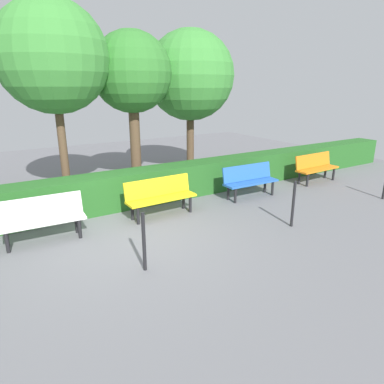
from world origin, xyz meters
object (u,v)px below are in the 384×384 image
(bench_blue, at_px, (250,179))
(tree_far, at_px, (53,58))
(bench_white, at_px, (42,217))
(tree_mid, at_px, (132,74))
(tree_near, at_px, (190,76))
(bench_yellow, at_px, (160,195))
(bench_orange, at_px, (316,166))

(bench_blue, bearing_deg, tree_far, -28.36)
(bench_white, distance_m, tree_mid, 4.78)
(tree_near, relative_size, tree_far, 0.94)
(bench_white, distance_m, tree_near, 6.54)
(bench_yellow, relative_size, tree_near, 0.36)
(tree_near, height_order, tree_far, tree_far)
(bench_orange, bearing_deg, bench_yellow, -1.66)
(bench_orange, bearing_deg, bench_white, -1.51)
(tree_near, bearing_deg, bench_yellow, 48.28)
(bench_white, bearing_deg, bench_orange, -176.98)
(tree_near, relative_size, tree_mid, 1.06)
(bench_yellow, xyz_separation_m, tree_far, (1.54, -2.36, 3.02))
(bench_yellow, height_order, tree_far, tree_far)
(bench_yellow, bearing_deg, tree_mid, -102.36)
(bench_yellow, xyz_separation_m, tree_mid, (-0.49, -2.49, 2.70))
(bench_orange, height_order, bench_blue, same)
(bench_white, bearing_deg, bench_yellow, -176.68)
(bench_yellow, distance_m, tree_far, 4.13)
(bench_white, bearing_deg, tree_far, -110.12)
(bench_white, height_order, tree_far, tree_far)
(bench_yellow, xyz_separation_m, tree_near, (-2.63, -2.95, 2.67))
(bench_orange, height_order, tree_mid, tree_mid)
(tree_mid, bearing_deg, bench_white, 39.84)
(tree_near, bearing_deg, tree_far, 8.04)
(bench_yellow, distance_m, tree_mid, 3.70)
(bench_blue, xyz_separation_m, tree_mid, (2.15, -2.54, 2.70))
(bench_blue, distance_m, bench_white, 5.18)
(bench_yellow, xyz_separation_m, bench_white, (2.54, 0.03, -0.00))
(tree_mid, bearing_deg, tree_near, -167.98)
(tree_near, height_order, tree_mid, tree_near)
(bench_blue, relative_size, bench_white, 1.00)
(bench_blue, distance_m, tree_near, 4.01)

